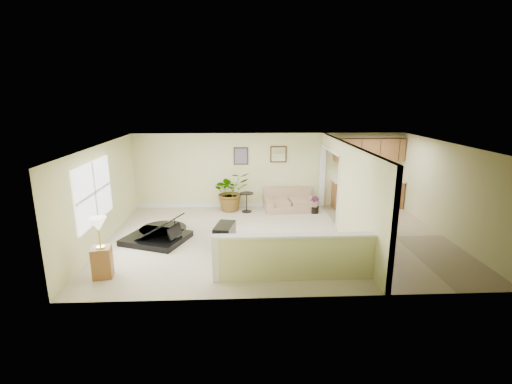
{
  "coord_description": "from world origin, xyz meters",
  "views": [
    {
      "loc": [
        -0.99,
        -9.22,
        3.67
      ],
      "look_at": [
        -0.56,
        0.4,
        1.18
      ],
      "focal_mm": 26.0,
      "sensor_mm": 36.0,
      "label": 1
    }
  ],
  "objects_px": {
    "small_plant": "(314,206)",
    "lamp_stand": "(101,252)",
    "piano": "(155,218)",
    "piano_bench": "(225,235)",
    "loveseat": "(289,200)",
    "palm_plant": "(231,191)",
    "accent_table": "(247,200)"
  },
  "relations": [
    {
      "from": "piano",
      "to": "loveseat",
      "type": "bearing_deg",
      "value": 53.49
    },
    {
      "from": "piano",
      "to": "lamp_stand",
      "type": "bearing_deg",
      "value": -86.13
    },
    {
      "from": "piano",
      "to": "accent_table",
      "type": "height_order",
      "value": "piano"
    },
    {
      "from": "small_plant",
      "to": "lamp_stand",
      "type": "relative_size",
      "value": 0.42
    },
    {
      "from": "piano",
      "to": "palm_plant",
      "type": "bearing_deg",
      "value": 73.39
    },
    {
      "from": "piano",
      "to": "palm_plant",
      "type": "height_order",
      "value": "piano"
    },
    {
      "from": "piano_bench",
      "to": "small_plant",
      "type": "distance_m",
      "value": 3.8
    },
    {
      "from": "loveseat",
      "to": "palm_plant",
      "type": "height_order",
      "value": "palm_plant"
    },
    {
      "from": "accent_table",
      "to": "palm_plant",
      "type": "bearing_deg",
      "value": 156.89
    },
    {
      "from": "piano_bench",
      "to": "palm_plant",
      "type": "relative_size",
      "value": 0.56
    },
    {
      "from": "lamp_stand",
      "to": "piano_bench",
      "type": "bearing_deg",
      "value": 32.63
    },
    {
      "from": "small_plant",
      "to": "piano_bench",
      "type": "bearing_deg",
      "value": -137.52
    },
    {
      "from": "accent_table",
      "to": "loveseat",
      "type": "bearing_deg",
      "value": 6.74
    },
    {
      "from": "piano_bench",
      "to": "loveseat",
      "type": "distance_m",
      "value": 3.57
    },
    {
      "from": "loveseat",
      "to": "accent_table",
      "type": "bearing_deg",
      "value": -178.64
    },
    {
      "from": "piano",
      "to": "piano_bench",
      "type": "height_order",
      "value": "piano"
    },
    {
      "from": "palm_plant",
      "to": "small_plant",
      "type": "bearing_deg",
      "value": -8.89
    },
    {
      "from": "lamp_stand",
      "to": "piano",
      "type": "bearing_deg",
      "value": 72.73
    },
    {
      "from": "piano",
      "to": "piano_bench",
      "type": "xyz_separation_m",
      "value": [
        1.83,
        -0.49,
        -0.32
      ]
    },
    {
      "from": "piano",
      "to": "small_plant",
      "type": "xyz_separation_m",
      "value": [
        4.64,
        2.08,
        -0.36
      ]
    },
    {
      "from": "loveseat",
      "to": "palm_plant",
      "type": "xyz_separation_m",
      "value": [
        -1.93,
        0.05,
        0.29
      ]
    },
    {
      "from": "piano",
      "to": "piano_bench",
      "type": "relative_size",
      "value": 2.56
    },
    {
      "from": "piano_bench",
      "to": "accent_table",
      "type": "bearing_deg",
      "value": 77.49
    },
    {
      "from": "piano",
      "to": "loveseat",
      "type": "relative_size",
      "value": 1.22
    },
    {
      "from": "palm_plant",
      "to": "small_plant",
      "type": "relative_size",
      "value": 2.7
    },
    {
      "from": "accent_table",
      "to": "small_plant",
      "type": "xyz_separation_m",
      "value": [
        2.19,
        -0.2,
        -0.18
      ]
    },
    {
      "from": "loveseat",
      "to": "piano",
      "type": "bearing_deg",
      "value": -153.03
    },
    {
      "from": "accent_table",
      "to": "small_plant",
      "type": "height_order",
      "value": "accent_table"
    },
    {
      "from": "piano_bench",
      "to": "loveseat",
      "type": "xyz_separation_m",
      "value": [
        2.03,
        2.94,
        0.08
      ]
    },
    {
      "from": "piano",
      "to": "palm_plant",
      "type": "relative_size",
      "value": 1.42
    },
    {
      "from": "piano_bench",
      "to": "lamp_stand",
      "type": "distance_m",
      "value": 2.96
    },
    {
      "from": "accent_table",
      "to": "lamp_stand",
      "type": "distance_m",
      "value": 5.35
    }
  ]
}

